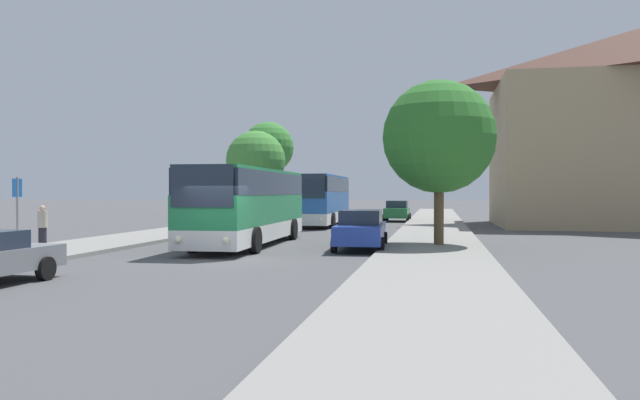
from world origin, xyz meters
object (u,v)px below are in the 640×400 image
parked_car_right_far (397,211)px  bus_stop_sign (17,208)px  tree_left_near (256,161)px  tree_left_far (268,148)px  tree_right_near (439,137)px  pedestrian_waiting_far (42,226)px  parked_car_right_near (361,229)px  bus_front (248,205)px  bus_middle (321,199)px

parked_car_right_far → bus_stop_sign: (-10.42, -30.45, 0.95)m
tree_left_near → tree_left_far: tree_left_far is taller
parked_car_right_far → tree_right_near: bearing=98.6°
parked_car_right_far → pedestrian_waiting_far: (-11.84, -27.10, 0.14)m
parked_car_right_near → tree_left_far: (-11.40, 27.45, 5.28)m
parked_car_right_far → tree_right_near: 23.22m
parked_car_right_far → tree_left_near: tree_left_near is taller
bus_front → pedestrian_waiting_far: (-6.96, -4.12, -0.77)m
bus_front → bus_middle: size_ratio=1.05×
tree_left_near → tree_left_far: (-0.45, 5.24, 1.36)m
parked_car_right_near → tree_left_near: (-10.95, 22.21, 3.93)m
bus_front → tree_right_near: bearing=0.7°
parked_car_right_far → tree_left_near: 11.69m
parked_car_right_near → bus_stop_sign: (-10.51, -6.44, 0.97)m
bus_middle → parked_car_right_near: bearing=-75.5°
bus_stop_sign → tree_right_near: 15.86m
bus_front → tree_right_near: size_ratio=1.73×
bus_front → parked_car_right_near: (4.97, -1.03, -0.92)m
bus_front → tree_left_near: 22.21m
tree_left_far → parked_car_right_near: bearing=-67.4°
bus_middle → tree_left_far: size_ratio=1.35×
bus_middle → bus_stop_sign: bus_middle is taller
tree_left_far → tree_right_near: (14.45, -26.14, -1.56)m
tree_left_near → tree_right_near: bearing=-56.2°
bus_middle → parked_car_right_far: 8.49m
pedestrian_waiting_far → tree_left_far: (0.53, 30.53, 5.13)m
pedestrian_waiting_far → bus_middle: bearing=-28.5°
bus_middle → parked_car_right_near: size_ratio=2.33×
parked_car_right_near → tree_left_far: size_ratio=0.58×
parked_car_right_far → tree_left_far: (-11.31, 3.43, 5.27)m
bus_stop_sign → tree_right_near: (13.56, 7.75, 2.76)m
bus_front → parked_car_right_near: size_ratio=2.44×
bus_middle → pedestrian_waiting_far: 21.35m
tree_left_far → pedestrian_waiting_far: bearing=-91.0°
pedestrian_waiting_far → tree_right_near: (14.98, 4.40, 3.57)m
bus_middle → tree_right_near: tree_right_near is taller
parked_car_right_far → tree_left_far: 12.94m
parked_car_right_far → tree_left_far: tree_left_far is taller
bus_front → parked_car_right_far: (4.88, 22.98, -0.91)m
parked_car_right_near → tree_right_near: bearing=-159.2°
bus_front → tree_left_near: (-5.98, 21.18, 3.00)m
bus_middle → tree_right_near: bearing=-64.7°
bus_stop_sign → tree_left_far: (-0.89, 33.89, 4.32)m
parked_car_right_far → bus_front: bearing=78.8°
tree_right_near → bus_stop_sign: bearing=-150.2°
pedestrian_waiting_far → tree_left_far: tree_left_far is taller
tree_left_far → bus_middle: bearing=-57.7°
bus_front → tree_left_far: (-6.43, 26.42, 4.36)m
bus_front → parked_car_right_far: bus_front is taller
bus_front → pedestrian_waiting_far: 8.12m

